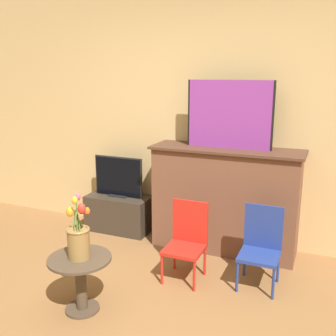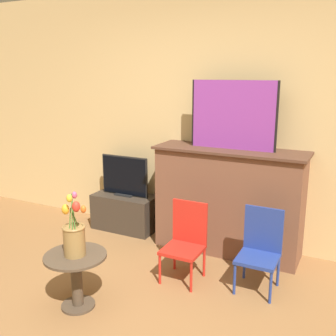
# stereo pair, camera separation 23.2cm
# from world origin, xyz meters

# --- Properties ---
(wall_back) EXTENTS (8.00, 0.06, 2.70)m
(wall_back) POSITION_xyz_m (0.00, 2.13, 1.35)
(wall_back) COLOR tan
(wall_back) RESTS_ON ground
(fireplace_mantel) EXTENTS (1.52, 0.49, 1.08)m
(fireplace_mantel) POSITION_xyz_m (0.32, 1.88, 0.56)
(fireplace_mantel) COLOR brown
(fireplace_mantel) RESTS_ON ground
(painting) EXTENTS (0.86, 0.03, 0.67)m
(painting) POSITION_xyz_m (0.33, 1.88, 1.42)
(painting) COLOR black
(painting) RESTS_ON fireplace_mantel
(tv_stand) EXTENTS (0.75, 0.38, 0.42)m
(tv_stand) POSITION_xyz_m (-0.95, 1.89, 0.21)
(tv_stand) COLOR #382D23
(tv_stand) RESTS_ON ground
(tv_monitor) EXTENTS (0.60, 0.12, 0.47)m
(tv_monitor) POSITION_xyz_m (-0.95, 1.90, 0.64)
(tv_monitor) COLOR black
(tv_monitor) RESTS_ON tv_stand
(chair_red) EXTENTS (0.33, 0.33, 0.70)m
(chair_red) POSITION_xyz_m (0.16, 1.18, 0.37)
(chair_red) COLOR red
(chair_red) RESTS_ON ground
(chair_blue) EXTENTS (0.33, 0.33, 0.70)m
(chair_blue) POSITION_xyz_m (0.80, 1.31, 0.37)
(chair_blue) COLOR navy
(chair_blue) RESTS_ON ground
(side_table) EXTENTS (0.49, 0.49, 0.45)m
(side_table) POSITION_xyz_m (-0.41, 0.36, 0.30)
(side_table) COLOR #4C3D2D
(side_table) RESTS_ON ground
(vase_tulips) EXTENTS (0.21, 0.22, 0.52)m
(vase_tulips) POSITION_xyz_m (-0.41, 0.35, 0.61)
(vase_tulips) COLOR olive
(vase_tulips) RESTS_ON side_table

